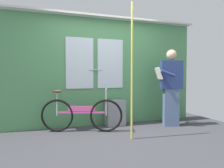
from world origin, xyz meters
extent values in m
cube|color=#38383D|center=(0.00, 0.00, -0.02)|extent=(5.54, 3.80, 0.04)
cube|color=#4C8C56|center=(0.00, 1.10, 1.19)|extent=(4.54, 0.08, 2.38)
cube|color=silver|center=(-0.55, 1.05, 1.38)|extent=(0.60, 0.02, 1.10)
cube|color=silver|center=(0.15, 1.05, 1.38)|extent=(0.60, 0.02, 1.10)
cylinder|color=#B2B2B7|center=(-0.20, 1.03, 1.24)|extent=(0.28, 0.02, 0.02)
cube|color=silver|center=(0.00, 1.00, 2.40)|extent=(4.54, 0.28, 0.04)
torus|color=black|center=(-0.15, 0.44, 0.32)|extent=(0.62, 0.26, 0.65)
torus|color=black|center=(-1.06, 0.77, 0.32)|extent=(0.62, 0.26, 0.65)
cube|color=#D14C93|center=(-0.61, 0.60, 0.38)|extent=(0.88, 0.34, 0.03)
cube|color=#D14C93|center=(-0.61, 0.60, 0.46)|extent=(0.51, 0.21, 0.10)
cylinder|color=#B7B7BC|center=(-1.06, 0.77, 0.56)|extent=(0.02, 0.02, 0.48)
ellipsoid|color=brown|center=(-1.06, 0.77, 0.80)|extent=(0.22, 0.15, 0.06)
cylinder|color=#B7B7BC|center=(-0.15, 0.44, 0.58)|extent=(0.02, 0.02, 0.52)
cylinder|color=#B7B7BC|center=(-0.15, 0.44, 0.84)|extent=(0.17, 0.42, 0.02)
cube|color=slate|center=(1.35, 0.43, 0.41)|extent=(0.36, 0.27, 0.82)
cube|color=navy|center=(1.35, 0.43, 1.13)|extent=(0.50, 0.33, 0.61)
sphere|color=tan|center=(1.35, 0.43, 1.56)|extent=(0.22, 0.22, 0.22)
cube|color=silver|center=(1.08, 0.51, 1.16)|extent=(0.21, 0.36, 0.26)
cylinder|color=navy|center=(1.15, 0.27, 1.16)|extent=(0.31, 0.16, 0.17)
cylinder|color=navy|center=(1.28, 0.67, 1.16)|extent=(0.31, 0.16, 0.17)
cube|color=gray|center=(0.20, 0.88, 0.28)|extent=(0.41, 0.28, 0.57)
cylinder|color=#C6C14C|center=(0.12, -0.17, 1.19)|extent=(0.04, 0.04, 2.38)
camera|label=1|loc=(-1.47, -3.52, 1.12)|focal=34.23mm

